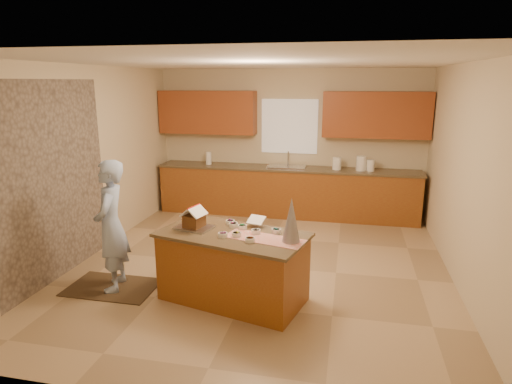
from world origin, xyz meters
TOP-DOWN VIEW (x-y plane):
  - floor at (0.00, 0.00)m, footprint 5.50×5.50m
  - ceiling at (0.00, 0.00)m, footprint 5.50×5.50m
  - wall_back at (0.00, 2.75)m, footprint 5.50×5.50m
  - wall_front at (0.00, -2.75)m, footprint 5.50×5.50m
  - wall_left at (-2.50, 0.00)m, footprint 5.50×5.50m
  - wall_right at (2.50, 0.00)m, footprint 5.50×5.50m
  - stone_accent at (-2.48, -0.80)m, footprint 0.00×2.50m
  - window_curtain at (0.00, 2.72)m, footprint 1.05×0.03m
  - back_counter_base at (0.00, 2.45)m, footprint 4.80×0.60m
  - back_counter_top at (0.00, 2.45)m, footprint 4.85×0.63m
  - upper_cabinet_left at (-1.55, 2.57)m, footprint 1.85×0.35m
  - upper_cabinet_right at (1.55, 2.57)m, footprint 1.85×0.35m
  - sink at (0.00, 2.45)m, footprint 0.70×0.45m
  - faucet at (0.00, 2.63)m, footprint 0.03×0.03m
  - island_base at (-0.11, -0.98)m, footprint 1.73×1.16m
  - island_top at (-0.11, -0.98)m, footprint 1.82×1.24m
  - table_runner at (0.27, -1.08)m, footprint 0.93×0.52m
  - baking_tray at (-0.60, -0.91)m, footprint 0.47×0.39m
  - cookbook at (0.10, -0.69)m, footprint 0.23×0.19m
  - tinsel_tree at (0.56, -1.11)m, footprint 0.24×0.24m
  - rug at (-1.65, -1.02)m, footprint 1.08×0.70m
  - boy at (-1.60, -1.02)m, footprint 0.52×0.66m
  - canister_a at (0.91, 2.45)m, footprint 0.16×0.16m
  - canister_b at (1.34, 2.45)m, footprint 0.18×0.18m
  - canister_c at (1.51, 2.45)m, footprint 0.14×0.14m
  - paper_towel at (-1.52, 2.45)m, footprint 0.11×0.11m
  - gingerbread_house at (-0.60, -0.91)m, footprint 0.29×0.30m
  - candy_bowls at (-0.00, -0.93)m, footprint 0.69×0.64m

SIDE VIEW (x-z plane):
  - floor at x=0.00m, z-range 0.00..0.00m
  - rug at x=-1.65m, z-range 0.00..0.01m
  - island_base at x=-0.11m, z-range 0.00..0.78m
  - back_counter_base at x=0.00m, z-range 0.00..0.88m
  - island_top at x=-0.11m, z-range 0.78..0.81m
  - boy at x=-1.60m, z-range 0.01..1.60m
  - table_runner at x=0.27m, z-range 0.81..0.82m
  - baking_tray at x=-0.60m, z-range 0.81..0.83m
  - candy_bowls at x=0.00m, z-range 0.81..0.86m
  - sink at x=0.00m, z-range 0.83..0.95m
  - cookbook at x=0.10m, z-range 0.85..0.93m
  - back_counter_top at x=0.00m, z-range 0.88..0.92m
  - gingerbread_house at x=-0.60m, z-range 0.80..1.05m
  - canister_c at x=1.51m, z-range 0.92..1.12m
  - canister_a at x=0.91m, z-range 0.92..1.14m
  - paper_towel at x=-1.52m, z-range 0.92..1.16m
  - canister_b at x=1.34m, z-range 0.92..1.18m
  - tinsel_tree at x=0.56m, z-range 0.81..1.30m
  - faucet at x=0.00m, z-range 0.92..1.20m
  - stone_accent at x=-2.48m, z-range 0.00..2.50m
  - wall_back at x=0.00m, z-range 1.35..1.35m
  - wall_front at x=0.00m, z-range 1.35..1.35m
  - wall_left at x=-2.50m, z-range 1.35..1.35m
  - wall_right at x=2.50m, z-range 1.35..1.35m
  - window_curtain at x=0.00m, z-range 1.15..2.15m
  - upper_cabinet_left at x=-1.55m, z-range 1.50..2.30m
  - upper_cabinet_right at x=1.55m, z-range 1.50..2.30m
  - ceiling at x=0.00m, z-range 2.70..2.70m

